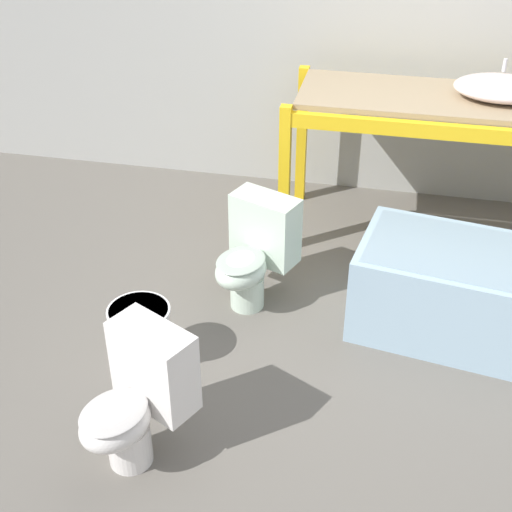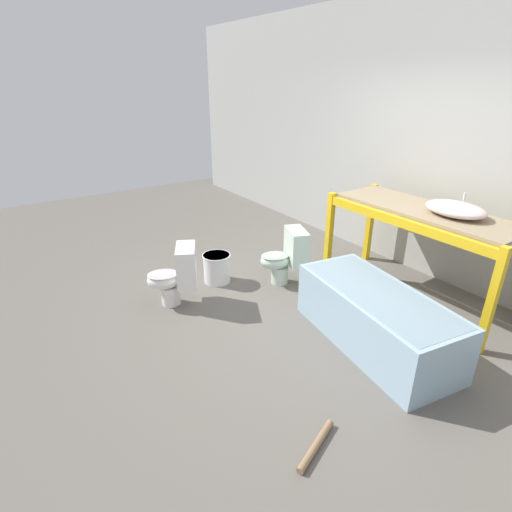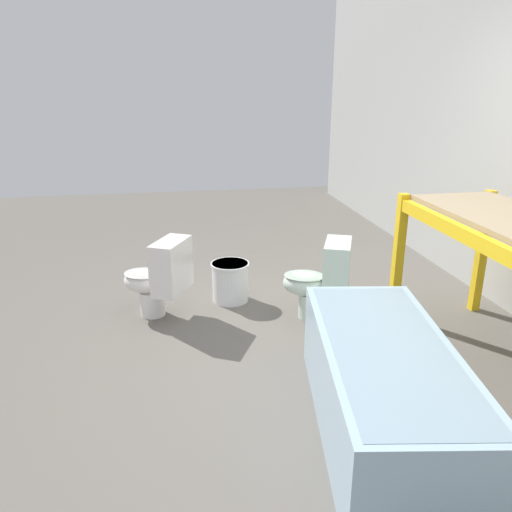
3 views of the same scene
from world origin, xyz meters
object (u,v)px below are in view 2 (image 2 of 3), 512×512
(bathtub_main, at_px, (376,315))
(toilet_near, at_px, (176,274))
(sink_basin, at_px, (455,209))
(bucket_white, at_px, (217,267))
(toilet_far, at_px, (287,255))

(bathtub_main, relative_size, toilet_near, 2.54)
(sink_basin, distance_m, toilet_near, 2.89)
(bathtub_main, relative_size, bucket_white, 4.79)
(toilet_far, bearing_deg, toilet_near, -79.61)
(toilet_near, xyz_separation_m, toilet_far, (0.27, 1.28, 0.00))
(bathtub_main, bearing_deg, toilet_near, -135.50)
(toilet_near, relative_size, toilet_far, 1.00)
(toilet_far, bearing_deg, bucket_white, -103.04)
(sink_basin, height_order, bucket_white, sink_basin)
(bathtub_main, bearing_deg, sink_basin, 102.53)
(sink_basin, height_order, bathtub_main, sink_basin)
(sink_basin, relative_size, toilet_near, 0.90)
(bathtub_main, distance_m, toilet_near, 2.06)
(toilet_far, relative_size, bucket_white, 1.88)
(sink_basin, height_order, toilet_near, sink_basin)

